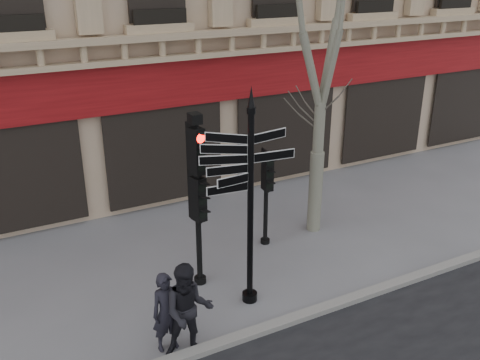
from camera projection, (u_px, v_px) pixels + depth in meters
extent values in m
plane|color=slate|center=(248.00, 290.00, 11.64)|extent=(80.00, 80.00, 0.00)
cube|color=gray|center=(282.00, 323.00, 10.47)|extent=(80.00, 0.25, 0.12)
cube|color=#6A0A0D|center=(161.00, 84.00, 14.27)|extent=(28.00, 0.25, 1.30)
cube|color=#9E8866|center=(162.00, 48.00, 13.72)|extent=(28.00, 0.35, 0.74)
cylinder|color=black|center=(250.00, 213.00, 10.52)|extent=(0.12, 0.12, 4.06)
cylinder|color=black|center=(250.00, 296.00, 11.26)|extent=(0.32, 0.32, 0.18)
cone|color=black|center=(251.00, 97.00, 9.63)|extent=(0.14, 0.14, 0.41)
cylinder|color=black|center=(198.00, 210.00, 11.23)|extent=(0.12, 0.12, 3.57)
cylinder|color=black|center=(200.00, 280.00, 11.88)|extent=(0.26, 0.26, 0.14)
cube|color=black|center=(197.00, 198.00, 11.12)|extent=(0.48, 0.39, 0.97)
cube|color=black|center=(196.00, 150.00, 10.73)|extent=(0.48, 0.39, 0.97)
sphere|color=#FF0C05|center=(195.00, 138.00, 10.63)|extent=(0.20, 0.20, 0.20)
cube|color=black|center=(195.00, 118.00, 10.47)|extent=(0.28, 0.32, 0.20)
cylinder|color=black|center=(266.00, 200.00, 13.12)|extent=(0.12, 0.12, 2.41)
cylinder|color=black|center=(265.00, 241.00, 13.55)|extent=(0.25, 0.25, 0.13)
cube|color=black|center=(266.00, 171.00, 12.84)|extent=(0.43, 0.33, 0.92)
cylinder|color=gray|center=(315.00, 192.00, 13.87)|extent=(0.36, 0.36, 2.18)
cylinder|color=gray|center=(319.00, 129.00, 13.23)|extent=(0.28, 0.28, 1.39)
imported|color=black|center=(167.00, 312.00, 9.62)|extent=(0.57, 0.38, 1.56)
imported|color=black|center=(188.00, 311.00, 9.41)|extent=(1.06, 0.92, 1.84)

